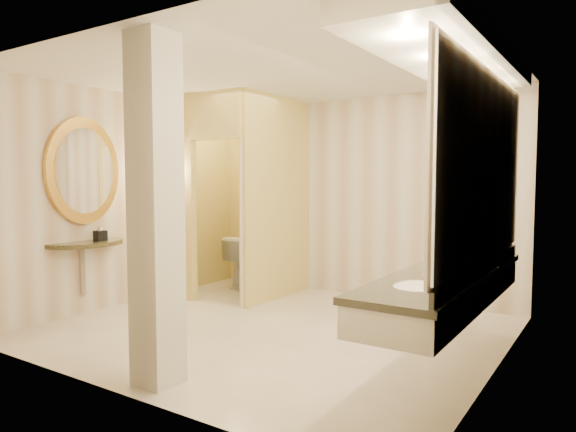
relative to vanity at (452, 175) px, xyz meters
The scene contains 16 objects.
floor 2.59m from the vanity, 168.58° to the left, with size 4.50×4.50×0.00m, color white.
ceiling 2.29m from the vanity, 168.58° to the left, with size 4.50×4.50×0.00m, color white.
wall_back 3.12m from the vanity, 129.52° to the left, with size 4.50×0.02×2.70m, color beige.
wall_front 2.56m from the vanity, 141.05° to the right, with size 4.50×0.02×2.70m, color beige.
wall_left 4.26m from the vanity, behind, with size 0.02×4.00×2.70m, color beige.
wall_right 0.56m from the vanity, 55.93° to the left, with size 0.02×4.00×2.70m, color beige.
toilet_closet 3.40m from the vanity, 156.28° to the left, with size 1.50×1.55×2.70m.
wall_sconce 3.99m from the vanity, 168.00° to the left, with size 0.14×0.14×0.42m.
vanity is the anchor object (origin of this frame).
console_shelf 4.21m from the vanity, behind, with size 0.96×0.96×1.93m.
pillar 2.31m from the vanity, 145.44° to the right, with size 0.31×0.31×2.70m, color beige.
tissue_box 4.11m from the vanity, behind, with size 0.12×0.12×0.12m, color black.
toilet 4.25m from the vanity, 150.33° to the left, with size 0.42×0.74×0.76m, color white.
soap_bottle_a 0.69m from the vanity, 121.42° to the left, with size 0.06×0.06×0.13m, color beige.
soap_bottle_b 0.81m from the vanity, 103.94° to the left, with size 0.08×0.08×0.11m, color silver.
soap_bottle_c 0.75m from the vanity, 97.18° to the right, with size 0.09×0.09×0.23m, color #C6B28C.
Camera 1 is at (3.09, -4.43, 1.59)m, focal length 32.00 mm.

